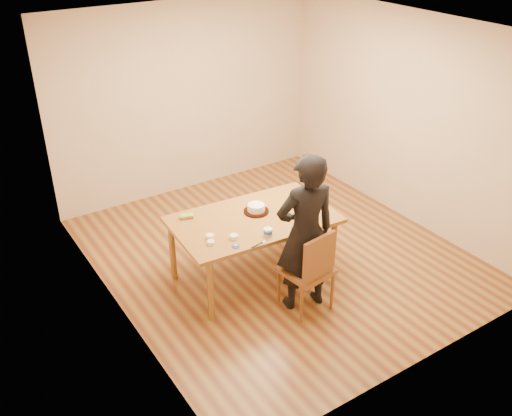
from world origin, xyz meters
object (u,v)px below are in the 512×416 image
cake (256,208)px  person (305,233)px  dining_chair (306,270)px  cake_plate (256,211)px  dining_table (254,220)px

cake → person: person is taller
person → dining_chair: bearing=102.1°
dining_chair → cake_plate: size_ratio=1.65×
dining_chair → person: person is taller
cake → person: (0.05, -0.82, 0.07)m
dining_chair → cake: (-0.05, 0.87, 0.36)m
dining_table → dining_chair: dining_table is taller
dining_table → cake_plate: 0.14m
cake_plate → cake: size_ratio=1.43×
dining_chair → cake_plate: bearing=85.5°
dining_table → dining_chair: size_ratio=3.80×
cake → cake_plate: bearing=-90.0°
cake_plate → dining_chair: bearing=-86.5°
cake_plate → cake: bearing=90.0°
person → cake: bearing=-74.2°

